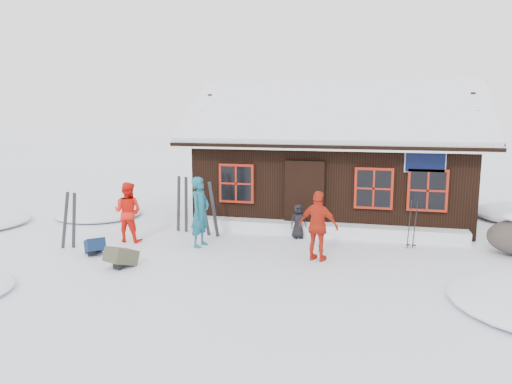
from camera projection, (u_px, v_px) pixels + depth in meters
ground at (253, 254)px, 12.16m from camera, size 120.00×120.00×0.00m
mountain_hut at (334, 168)px, 16.32m from camera, size 8.90×6.09×4.42m
snow_drift at (324, 229)px, 13.93m from camera, size 7.60×0.60×0.35m
snow_mounds at (328, 239)px, 13.56m from camera, size 20.60×13.20×0.48m
skier_teal at (200, 212)px, 12.71m from camera, size 0.53×0.72×1.80m
skier_orange_left at (128, 212)px, 13.22m from camera, size 0.78×0.61×1.60m
skier_orange_right at (318, 226)px, 11.49m from camera, size 1.04×0.66×1.65m
skier_crouched at (298, 221)px, 13.57m from camera, size 0.55×0.50×0.94m
ski_pair_left at (70, 221)px, 12.56m from camera, size 0.52×0.12×1.50m
ski_pair_mid at (209, 210)px, 13.78m from camera, size 0.58×0.20×1.57m
ski_pair_right at (182, 205)px, 14.26m from camera, size 0.41×0.15×1.66m
ski_poles at (412, 225)px, 12.58m from camera, size 0.23×0.11×1.28m
backpack_blue at (95, 248)px, 12.10m from camera, size 0.69×0.70×0.30m
backpack_olive at (121, 260)px, 11.12m from camera, size 0.66×0.75×0.34m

